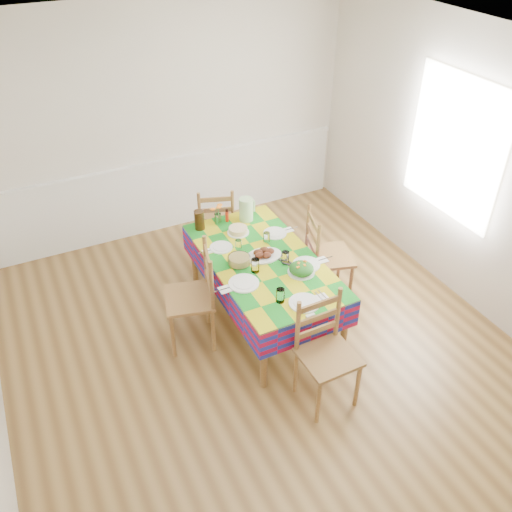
{
  "coord_description": "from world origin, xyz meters",
  "views": [
    {
      "loc": [
        -1.65,
        -3.23,
        3.69
      ],
      "look_at": [
        0.07,
        0.27,
        0.91
      ],
      "focal_mm": 38.0,
      "sensor_mm": 36.0,
      "label": 1
    }
  ],
  "objects": [
    {
      "name": "meat_platter",
      "position": [
        0.26,
        0.49,
        0.73
      ],
      "size": [
        0.35,
        0.25,
        0.07
      ],
      "color": "white",
      "rests_on": "dining_table"
    },
    {
      "name": "chair_near",
      "position": [
        0.23,
        -0.68,
        0.49
      ],
      "size": [
        0.45,
        0.43,
        1.0
      ],
      "rotation": [
        0.0,
        0.0,
        0.01
      ],
      "color": "brown",
      "rests_on": "room"
    },
    {
      "name": "serving_utensils",
      "position": [
        0.39,
        0.38,
        0.71
      ],
      "size": [
        0.15,
        0.33,
        0.01
      ],
      "color": "black",
      "rests_on": "dining_table"
    },
    {
      "name": "tea_pitcher",
      "position": [
        -0.11,
        1.21,
        0.81
      ],
      "size": [
        0.1,
        0.1,
        0.21
      ],
      "primitive_type": "cylinder",
      "color": "black",
      "rests_on": "dining_table"
    },
    {
      "name": "setting_near_head",
      "position": [
        0.2,
        -0.23,
        0.73
      ],
      "size": [
        0.43,
        0.29,
        0.13
      ],
      "color": "white",
      "rests_on": "dining_table"
    },
    {
      "name": "pasta_bowl",
      "position": [
        -0.0,
        0.49,
        0.74
      ],
      "size": [
        0.21,
        0.21,
        0.08
      ],
      "color": "white",
      "rests_on": "dining_table"
    },
    {
      "name": "hot_sauce",
      "position": [
        0.2,
        1.22,
        0.78
      ],
      "size": [
        0.04,
        0.04,
        0.15
      ],
      "primitive_type": "cylinder",
      "color": "red",
      "rests_on": "dining_table"
    },
    {
      "name": "flower_vase",
      "position": [
        0.09,
        1.21,
        0.8
      ],
      "size": [
        0.14,
        0.12,
        0.23
      ],
      "color": "white",
      "rests_on": "dining_table"
    },
    {
      "name": "cake",
      "position": [
        0.21,
        0.97,
        0.73
      ],
      "size": [
        0.22,
        0.22,
        0.06
      ],
      "color": "white",
      "rests_on": "dining_table"
    },
    {
      "name": "setting_left_near",
      "position": [
        -0.03,
        0.24,
        0.73
      ],
      "size": [
        0.5,
        0.3,
        0.13
      ],
      "rotation": [
        0.0,
        0.0,
        1.57
      ],
      "color": "white",
      "rests_on": "dining_table"
    },
    {
      "name": "setting_right_far",
      "position": [
        0.49,
        0.75,
        0.73
      ],
      "size": [
        0.44,
        0.26,
        0.11
      ],
      "rotation": [
        0.0,
        0.0,
        -1.57
      ],
      "color": "white",
      "rests_on": "dining_table"
    },
    {
      "name": "room",
      "position": [
        0.0,
        0.0,
        1.35
      ],
      "size": [
        4.58,
        5.08,
        2.78
      ],
      "color": "brown",
      "rests_on": "ground"
    },
    {
      "name": "green_pitcher",
      "position": [
        0.39,
        1.16,
        0.83
      ],
      "size": [
        0.15,
        0.15,
        0.25
      ],
      "primitive_type": "cylinder",
      "color": "#BBF0A9",
      "rests_on": "dining_table"
    },
    {
      "name": "wainscot",
      "position": [
        0.0,
        2.48,
        0.49
      ],
      "size": [
        4.41,
        0.06,
        0.92
      ],
      "color": "white",
      "rests_on": "room"
    },
    {
      "name": "dining_table",
      "position": [
        0.23,
        0.45,
        0.63
      ],
      "size": [
        0.97,
        1.8,
        0.7
      ],
      "color": "brown",
      "rests_on": "room"
    },
    {
      "name": "window_right",
      "position": [
        2.23,
        0.3,
        1.5
      ],
      "size": [
        0.0,
        1.4,
        1.4
      ],
      "primitive_type": "plane",
      "rotation": [
        0.0,
        -1.57,
        0.0
      ],
      "color": "white",
      "rests_on": "room"
    },
    {
      "name": "salad_platter",
      "position": [
        0.45,
        0.11,
        0.74
      ],
      "size": [
        0.25,
        0.25,
        0.11
      ],
      "color": "white",
      "rests_on": "dining_table"
    },
    {
      "name": "chair_far",
      "position": [
        0.22,
        1.58,
        0.46
      ],
      "size": [
        0.52,
        0.51,
        0.94
      ],
      "rotation": [
        0.0,
        0.0,
        2.81
      ],
      "color": "brown",
      "rests_on": "room"
    },
    {
      "name": "chair_left",
      "position": [
        -0.48,
        0.44,
        0.51
      ],
      "size": [
        0.53,
        0.55,
        1.03
      ],
      "rotation": [
        0.0,
        0.0,
        -1.82
      ],
      "color": "brown",
      "rests_on": "room"
    },
    {
      "name": "chair_right",
      "position": [
        0.95,
        0.46,
        0.5
      ],
      "size": [
        0.54,
        0.55,
        1.02
      ],
      "rotation": [
        0.0,
        0.0,
        1.29
      ],
      "color": "brown",
      "rests_on": "room"
    },
    {
      "name": "name_card",
      "position": [
        0.22,
        -0.44,
        0.71
      ],
      "size": [
        0.08,
        0.03,
        0.02
      ],
      "primitive_type": "cube",
      "color": "white",
      "rests_on": "dining_table"
    },
    {
      "name": "setting_left_far",
      "position": [
        -0.0,
        0.76,
        0.73
      ],
      "size": [
        0.41,
        0.24,
        0.11
      ],
      "rotation": [
        0.0,
        0.0,
        1.57
      ],
      "color": "white",
      "rests_on": "dining_table"
    },
    {
      "name": "setting_right_near",
      "position": [
        0.5,
        0.23,
        0.73
      ],
      "size": [
        0.48,
        0.28,
        0.12
      ],
      "rotation": [
        0.0,
        0.0,
        -1.57
      ],
      "color": "white",
      "rests_on": "dining_table"
    }
  ]
}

